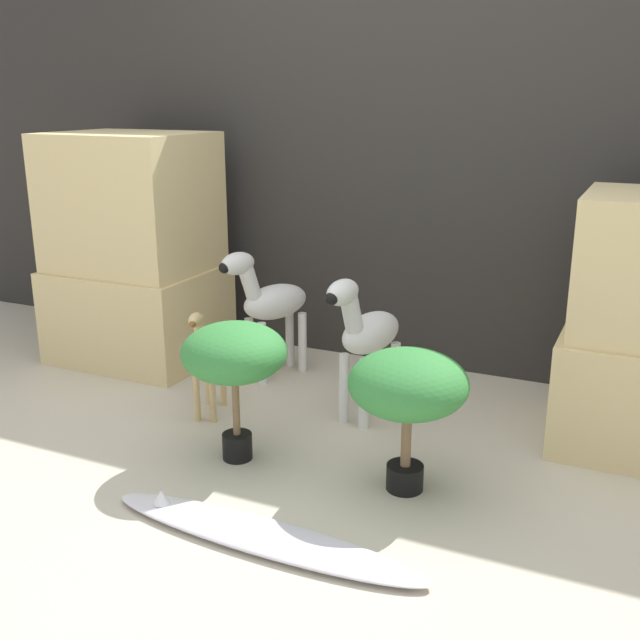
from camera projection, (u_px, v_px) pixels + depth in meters
ground_plane at (262, 489)px, 2.84m from camera, size 14.00×14.00×0.00m
wall_back at (406, 161)px, 3.92m from camera, size 6.40×0.08×2.20m
rock_pillar_left at (135, 252)px, 4.11m from camera, size 0.85×0.69×1.25m
zebra_right at (366, 333)px, 3.36m from camera, size 0.25×0.54×0.70m
zebra_left at (269, 302)px, 3.86m from camera, size 0.34×0.53×0.70m
giraffe_figurine at (207, 353)px, 3.42m from camera, size 0.20×0.38×0.54m
potted_palm_front at (408, 388)px, 2.73m from camera, size 0.44×0.44×0.55m
potted_palm_back at (234, 356)px, 2.96m from camera, size 0.42×0.42×0.58m
surfboard at (261, 535)px, 2.51m from camera, size 1.20×0.24×0.09m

